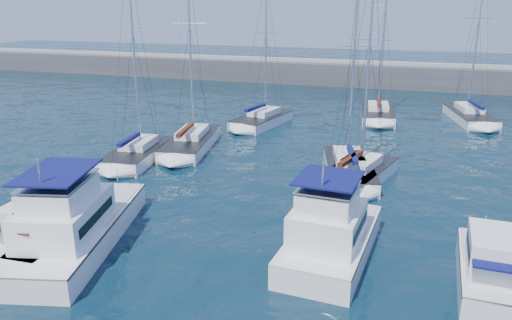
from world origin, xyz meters
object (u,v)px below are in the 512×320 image
(sailboat_mid_c, at_px, (349,169))
(motor_yacht_port_inner, at_px, (74,227))
(sailboat_mid_a, at_px, (137,153))
(sailboat_back_b, at_px, (378,114))
(motor_yacht_stbd_inner, at_px, (330,237))
(sailboat_mid_d, at_px, (357,174))
(motor_yacht_port_outer, at_px, (51,234))
(sailboat_back_a, at_px, (262,120))
(motor_yacht_stbd_outer, at_px, (490,271))
(sailboat_mid_b, at_px, (191,142))
(sailboat_back_c, at_px, (470,116))

(sailboat_mid_c, bearing_deg, motor_yacht_port_inner, -141.24)
(sailboat_mid_a, bearing_deg, sailboat_back_b, 43.39)
(motor_yacht_port_inner, bearing_deg, motor_yacht_stbd_inner, -1.04)
(motor_yacht_port_inner, relative_size, sailboat_mid_d, 0.76)
(motor_yacht_port_outer, distance_m, sailboat_mid_c, 19.43)
(motor_yacht_stbd_inner, distance_m, sailboat_back_a, 26.57)
(sailboat_mid_a, distance_m, sailboat_back_b, 25.51)
(motor_yacht_stbd_outer, distance_m, sailboat_mid_d, 13.49)
(sailboat_mid_d, relative_size, sailboat_back_b, 0.82)
(motor_yacht_stbd_inner, xyz_separation_m, sailboat_mid_d, (-0.12, 10.98, -0.61))
(sailboat_mid_c, relative_size, sailboat_mid_d, 0.94)
(motor_yacht_port_inner, bearing_deg, sailboat_mid_b, 82.70)
(sailboat_mid_b, relative_size, sailboat_back_b, 0.88)
(motor_yacht_port_outer, height_order, sailboat_back_c, sailboat_back_c)
(motor_yacht_port_inner, bearing_deg, sailboat_mid_c, 38.84)
(sailboat_mid_b, xyz_separation_m, sailboat_mid_d, (13.85, -3.76, -0.00))
(motor_yacht_stbd_inner, relative_size, sailboat_back_a, 0.58)
(sailboat_mid_b, bearing_deg, sailboat_back_a, 61.87)
(sailboat_mid_b, bearing_deg, sailboat_back_b, 39.13)
(motor_yacht_port_outer, xyz_separation_m, motor_yacht_stbd_outer, (19.31, 2.81, 0.00))
(motor_yacht_stbd_outer, distance_m, sailboat_back_c, 33.16)
(motor_yacht_port_outer, height_order, sailboat_mid_c, sailboat_mid_c)
(motor_yacht_port_outer, relative_size, sailboat_mid_a, 0.43)
(motor_yacht_stbd_outer, height_order, sailboat_mid_a, sailboat_mid_a)
(sailboat_mid_d, bearing_deg, sailboat_back_b, 105.79)
(sailboat_mid_a, relative_size, sailboat_mid_c, 1.10)
(motor_yacht_port_inner, height_order, motor_yacht_stbd_outer, motor_yacht_port_inner)
(sailboat_mid_d, relative_size, sailboat_back_c, 0.92)
(sailboat_back_c, bearing_deg, motor_yacht_port_outer, -133.25)
(sailboat_mid_d, bearing_deg, sailboat_mid_c, 140.65)
(sailboat_mid_b, bearing_deg, sailboat_mid_c, -22.40)
(sailboat_back_b, bearing_deg, motor_yacht_port_outer, -116.31)
(sailboat_back_c, bearing_deg, sailboat_back_b, 179.60)
(sailboat_mid_b, relative_size, sailboat_mid_d, 1.07)
(sailboat_back_a, distance_m, sailboat_back_c, 20.94)
(motor_yacht_port_inner, relative_size, sailboat_mid_c, 0.81)
(sailboat_mid_a, relative_size, sailboat_back_c, 0.95)
(sailboat_back_c, bearing_deg, sailboat_mid_d, -124.46)
(sailboat_mid_d, bearing_deg, motor_yacht_port_inner, -115.76)
(motor_yacht_stbd_outer, xyz_separation_m, sailboat_mid_b, (-20.64, 15.41, -0.42))
(sailboat_mid_b, relative_size, sailboat_mid_c, 1.14)
(sailboat_mid_d, height_order, sailboat_back_b, sailboat_back_b)
(motor_yacht_port_outer, height_order, sailboat_mid_a, sailboat_mid_a)
(motor_yacht_port_inner, xyz_separation_m, sailboat_mid_c, (11.05, 14.69, -0.62))
(motor_yacht_stbd_outer, bearing_deg, sailboat_back_a, 127.03)
(sailboat_mid_a, bearing_deg, motor_yacht_port_outer, -82.74)
(sailboat_mid_d, bearing_deg, motor_yacht_stbd_outer, -45.07)
(sailboat_mid_a, bearing_deg, motor_yacht_port_inner, -78.87)
(motor_yacht_port_inner, distance_m, sailboat_mid_a, 14.13)
(motor_yacht_port_outer, height_order, sailboat_back_b, sailboat_back_b)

